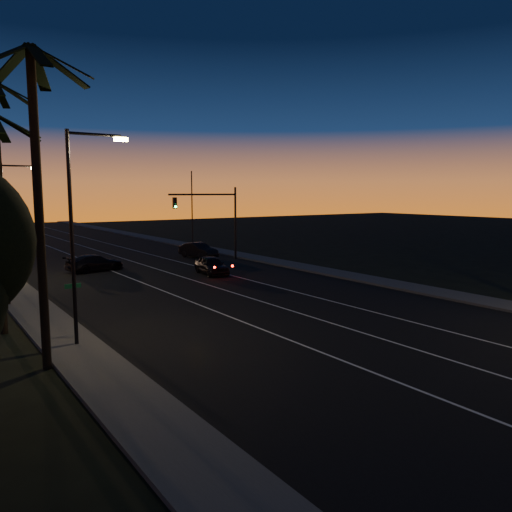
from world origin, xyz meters
TOP-DOWN VIEW (x-y plane):
  - road at (0.00, 30.00)m, footprint 20.00×170.00m
  - sidewalk_left at (-11.20, 30.00)m, footprint 2.40×170.00m
  - sidewalk_right at (11.20, 30.00)m, footprint 2.40×170.00m
  - lane_stripe_left at (-3.00, 30.00)m, footprint 0.12×160.00m
  - lane_stripe_mid at (0.50, 30.00)m, footprint 0.12×160.00m
  - lane_stripe_right at (4.00, 30.00)m, footprint 0.12×160.00m
  - palm_near at (-12.60, 18.00)m, footprint 4.25×4.16m
  - streetlight_left_near at (-10.70, 20.00)m, footprint 2.55×0.26m
  - streetlight_left_far at (-10.69, 38.00)m, footprint 2.55×0.26m
  - street_sign at (-10.80, 21.00)m, footprint 0.70×0.06m
  - signal_mast at (7.14, 39.99)m, footprint 7.10×0.41m
  - signal_post at (-9.50, 39.98)m, footprint 0.28×0.37m
  - far_pole_right at (11.00, 52.00)m, footprint 0.14×0.14m
  - lead_car at (3.00, 33.28)m, footprint 2.32×4.92m
  - right_car at (6.96, 42.93)m, footprint 2.46×4.75m
  - cross_car at (-4.17, 40.08)m, footprint 5.07×2.89m

SIDE VIEW (x-z plane):
  - road at x=0.00m, z-range 0.00..0.01m
  - lane_stripe_left at x=-3.00m, z-range 0.01..0.02m
  - lane_stripe_mid at x=0.50m, z-range 0.01..0.02m
  - lane_stripe_right at x=4.00m, z-range 0.01..0.02m
  - sidewalk_left at x=-11.20m, z-range 0.00..0.16m
  - sidewalk_right at x=11.20m, z-range 0.00..0.16m
  - cross_car at x=-4.17m, z-range 0.01..1.40m
  - lead_car at x=3.00m, z-range 0.01..1.46m
  - right_car at x=6.96m, z-range 0.01..1.50m
  - street_sign at x=-10.80m, z-range 0.36..2.96m
  - signal_post at x=-9.50m, z-range 0.79..4.99m
  - far_pole_right at x=11.00m, z-range 0.00..9.00m
  - signal_mast at x=7.14m, z-range 1.28..8.28m
  - streetlight_left_far at x=-10.69m, z-range 0.81..9.31m
  - streetlight_left_near at x=-10.70m, z-range 0.82..9.82m
  - palm_near at x=-12.60m, z-range 1.31..12.84m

